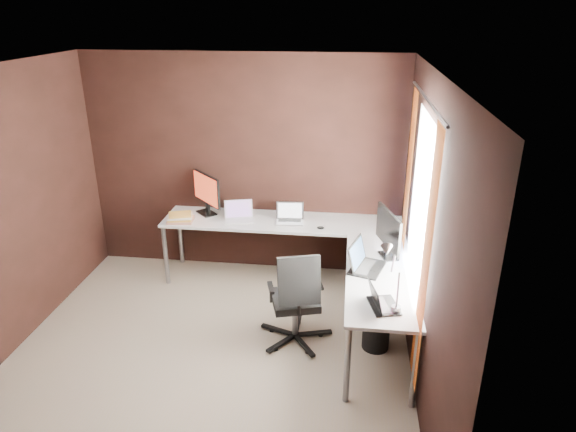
% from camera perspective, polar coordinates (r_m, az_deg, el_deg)
% --- Properties ---
extents(room, '(3.60, 3.60, 2.50)m').
position_cam_1_polar(room, '(4.20, -5.05, -1.14)').
color(room, gray).
rests_on(room, ground).
extents(desk, '(2.65, 2.25, 0.73)m').
position_cam_1_polar(desk, '(5.26, 2.69, -3.17)').
color(desk, silver).
rests_on(desk, ground).
extents(drawer_pedestal, '(0.42, 0.50, 0.60)m').
position_cam_1_polar(drawer_pedestal, '(5.53, 8.82, -6.51)').
color(drawer_pedestal, silver).
rests_on(drawer_pedestal, ground).
extents(monitor_left, '(0.40, 0.40, 0.47)m').
position_cam_1_polar(monitor_left, '(5.87, -9.05, 2.71)').
color(monitor_left, black).
rests_on(monitor_left, desk).
extents(monitor_right, '(0.21, 0.54, 0.46)m').
position_cam_1_polar(monitor_right, '(4.87, 11.11, -1.72)').
color(monitor_right, black).
rests_on(monitor_right, desk).
extents(laptop_white, '(0.36, 0.30, 0.21)m').
position_cam_1_polar(laptop_white, '(5.72, -5.47, 0.02)').
color(laptop_white, silver).
rests_on(laptop_white, desk).
extents(laptop_silver, '(0.32, 0.24, 0.20)m').
position_cam_1_polar(laptop_silver, '(5.65, 0.19, -0.16)').
color(laptop_silver, silver).
rests_on(laptop_silver, desk).
extents(laptop_black_big, '(0.37, 0.45, 0.25)m').
position_cam_1_polar(laptop_black_big, '(4.72, 8.38, -5.14)').
color(laptop_black_big, black).
rests_on(laptop_black_big, desk).
extents(laptop_black_small, '(0.28, 0.34, 0.20)m').
position_cam_1_polar(laptop_black_small, '(4.17, 10.25, -9.38)').
color(laptop_black_small, black).
rests_on(laptop_black_small, desk).
extents(book_stack, '(0.31, 0.27, 0.09)m').
position_cam_1_polar(book_stack, '(5.78, -11.88, -0.18)').
color(book_stack, '#B27760').
rests_on(book_stack, desk).
extents(mouse_left, '(0.09, 0.07, 0.03)m').
position_cam_1_polar(mouse_left, '(5.77, -11.35, -0.45)').
color(mouse_left, black).
rests_on(mouse_left, desk).
extents(mouse_corner, '(0.09, 0.08, 0.03)m').
position_cam_1_polar(mouse_corner, '(5.48, 3.64, -1.31)').
color(mouse_corner, black).
rests_on(mouse_corner, desk).
extents(desk_lamp, '(0.18, 0.21, 0.55)m').
position_cam_1_polar(desk_lamp, '(4.03, 11.29, -5.84)').
color(desk_lamp, slate).
rests_on(desk_lamp, desk).
extents(office_chair, '(0.54, 0.56, 0.96)m').
position_cam_1_polar(office_chair, '(4.85, 0.86, -10.96)').
color(office_chair, black).
rests_on(office_chair, ground).
extents(wastebasket, '(0.27, 0.27, 0.29)m').
position_cam_1_polar(wastebasket, '(4.91, 9.74, -12.78)').
color(wastebasket, black).
rests_on(wastebasket, ground).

